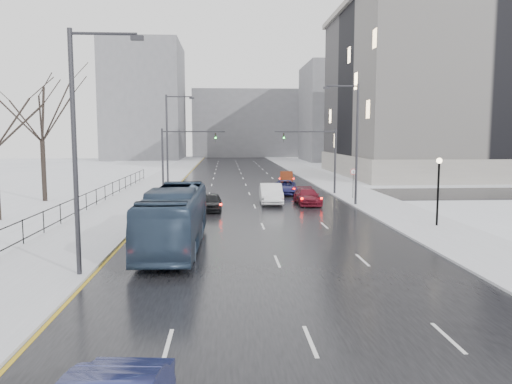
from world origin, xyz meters
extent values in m
cube|color=black|center=(0.00, 60.00, 0.02)|extent=(16.00, 150.00, 0.04)
cube|color=black|center=(0.00, 48.00, 0.02)|extent=(130.00, 10.00, 0.04)
cube|color=silver|center=(-10.50, 60.00, 0.08)|extent=(5.00, 150.00, 0.16)
cube|color=silver|center=(10.50, 60.00, 0.08)|extent=(5.00, 150.00, 0.16)
cube|color=white|center=(-20.00, 60.00, 0.06)|extent=(14.00, 150.00, 0.12)
cube|color=black|center=(-13.00, 30.00, 1.41)|extent=(0.04, 70.00, 0.05)
cube|color=black|center=(-13.00, 30.00, 0.41)|extent=(0.04, 70.00, 0.05)
cylinder|color=black|center=(-13.00, 30.00, 0.81)|extent=(0.06, 0.06, 1.30)
cylinder|color=#2D2D33|center=(8.40, 40.00, 5.00)|extent=(0.20, 0.20, 10.00)
cylinder|color=#2D2D33|center=(7.10, 40.00, 9.80)|extent=(2.60, 0.12, 0.12)
cube|color=#2D2D33|center=(5.80, 40.00, 9.65)|extent=(0.50, 0.25, 0.18)
cylinder|color=#2D2D33|center=(-8.40, 20.00, 5.00)|extent=(0.20, 0.20, 10.00)
cylinder|color=#2D2D33|center=(-7.10, 20.00, 9.80)|extent=(2.60, 0.12, 0.12)
cube|color=#2D2D33|center=(-5.80, 20.00, 9.65)|extent=(0.50, 0.25, 0.18)
cylinder|color=#2D2D33|center=(-8.40, 52.00, 5.00)|extent=(0.20, 0.20, 10.00)
cylinder|color=#2D2D33|center=(-7.10, 52.00, 9.80)|extent=(2.60, 0.12, 0.12)
cube|color=#2D2D33|center=(-5.80, 52.00, 9.65)|extent=(0.50, 0.25, 0.18)
cylinder|color=black|center=(11.00, 30.00, 2.16)|extent=(0.14, 0.14, 4.00)
sphere|color=#FFE5B2|center=(11.00, 30.00, 4.26)|extent=(0.36, 0.36, 0.36)
cylinder|color=#2D2D33|center=(8.40, 48.00, 3.25)|extent=(0.20, 0.20, 6.50)
cylinder|color=#2D2D33|center=(5.40, 48.00, 6.20)|extent=(6.00, 0.12, 0.12)
imported|color=#2D2D33|center=(3.30, 48.00, 5.60)|extent=(0.15, 0.18, 0.90)
sphere|color=#19FF33|center=(3.30, 47.85, 5.60)|extent=(0.16, 0.16, 0.16)
cylinder|color=#2D2D33|center=(-8.40, 48.00, 3.25)|extent=(0.20, 0.20, 6.50)
cylinder|color=#2D2D33|center=(-5.40, 48.00, 6.20)|extent=(6.00, 0.12, 0.12)
imported|color=#2D2D33|center=(-3.30, 48.00, 5.60)|extent=(0.15, 0.18, 0.90)
sphere|color=#19FF33|center=(-3.30, 47.85, 5.60)|extent=(0.16, 0.16, 0.16)
cylinder|color=#2D2D33|center=(9.20, 44.00, 1.41)|extent=(0.06, 0.06, 2.50)
cylinder|color=white|center=(9.20, 44.00, 2.56)|extent=(0.60, 0.03, 0.60)
torus|color=#B20C0C|center=(9.20, 44.00, 2.56)|extent=(0.58, 0.06, 0.58)
cube|color=gray|center=(35.00, 72.00, 12.00)|extent=(40.00, 30.00, 24.00)
cube|color=gray|center=(35.00, 72.00, 24.40)|extent=(41.00, 31.00, 0.80)
cube|color=gray|center=(35.00, 72.00, 1.50)|extent=(40.60, 30.60, 3.00)
cube|color=slate|center=(28.00, 115.00, 11.00)|extent=(24.00, 20.00, 22.00)
cube|color=slate|center=(-22.00, 125.00, 14.00)|extent=(18.00, 22.00, 28.00)
cube|color=slate|center=(4.00, 140.00, 9.00)|extent=(30.00, 18.00, 18.00)
imported|color=#2B3D55|center=(-5.01, 25.21, 1.60)|extent=(2.83, 11.24, 3.12)
imported|color=black|center=(-3.50, 37.86, 0.72)|extent=(1.67, 4.01, 1.36)
imported|color=white|center=(1.49, 41.55, 0.90)|extent=(1.95, 5.24, 1.71)
imported|color=navy|center=(3.50, 48.32, 0.73)|extent=(2.77, 5.15, 1.37)
imported|color=maroon|center=(4.50, 40.92, 0.71)|extent=(2.03, 4.70, 1.35)
imported|color=maroon|center=(5.01, 59.53, 0.77)|extent=(2.02, 4.56, 1.45)
camera|label=1|loc=(-2.36, -0.42, 5.83)|focal=35.00mm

